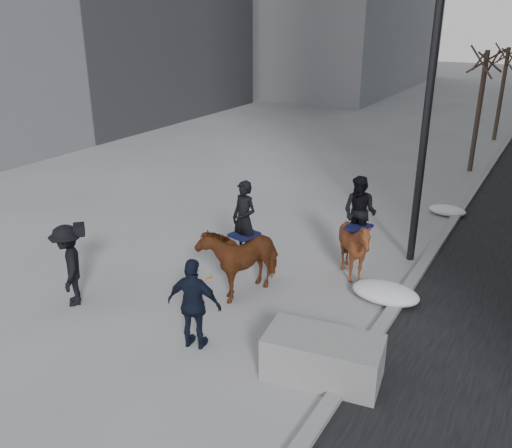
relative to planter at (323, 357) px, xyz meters
The scene contains 11 objects.
ground 2.81m from the planter, 158.62° to the left, with size 120.00×120.00×0.00m, color gray.
curb 11.03m from the planter, 87.87° to the left, with size 0.25×90.00×0.12m, color gray.
planter is the anchor object (origin of this frame).
tree_near 14.52m from the planter, 90.76° to the left, with size 1.20×1.20×4.93m, color #33241E, non-canonical shape.
tree_far 20.57m from the planter, 90.53° to the left, with size 1.20×1.20×4.66m, color #392F22, non-canonical shape.
mounted_left 3.44m from the planter, 145.31° to the left, with size 1.28×2.05×2.46m.
mounted_right 3.80m from the planter, 102.87° to the left, with size 1.41×1.55×2.41m.
feeder 2.45m from the planter, behind, with size 1.10×0.96×1.75m.
camera_crew 5.58m from the planter, behind, with size 1.27×1.25×1.75m.
lamppost 7.04m from the planter, 89.89° to the left, with size 0.25×1.02×9.09m.
snow_piles 4.85m from the planter, 88.70° to the left, with size 1.45×6.79×0.37m.
Camera 1 is at (5.44, -8.10, 5.80)m, focal length 38.00 mm.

